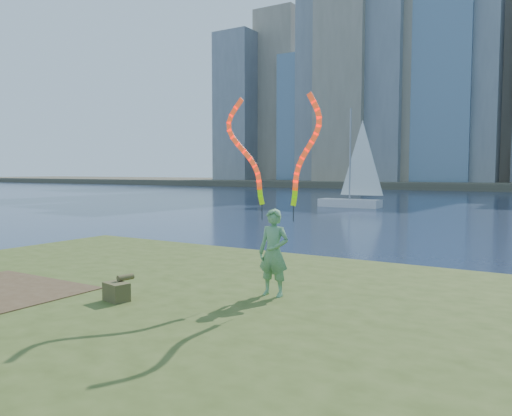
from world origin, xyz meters
The scene contains 5 objects.
ground centered at (0.00, 0.00, 0.00)m, with size 320.00×320.00×0.00m, color #1B2944.
grassy_knoll centered at (0.00, -2.30, 0.34)m, with size 20.00×18.00×0.80m.
woman_with_ribbons centered at (2.53, -0.42, 2.21)m, with size 2.04×0.42×4.00m.
canvas_bag centered at (0.34, -2.22, 0.98)m, with size 0.51×0.58×0.44m.
sailboat centered at (-8.40, 32.54, 1.47)m, with size 5.64×1.78×8.55m.
Camera 1 is at (7.01, -8.35, 3.10)m, focal length 35.00 mm.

